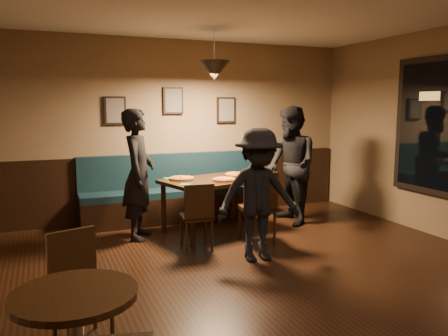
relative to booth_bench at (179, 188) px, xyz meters
name	(u,v)px	position (x,y,z in m)	size (l,w,h in m)	color
floor	(281,302)	(0.00, -3.20, -0.50)	(7.00, 7.00, 0.00)	black
wall_back	(173,129)	(0.00, 0.30, 0.90)	(6.00, 6.00, 0.00)	#8C704F
wainscot	(174,185)	(0.00, 0.27, 0.00)	(5.88, 0.06, 1.00)	black
booth_bench	(179,188)	(0.00, 0.00, 0.00)	(3.00, 0.60, 1.00)	#0F232D
picture_left	(115,110)	(-0.90, 0.27, 1.20)	(0.32, 0.04, 0.42)	black
picture_center	(173,101)	(0.00, 0.27, 1.35)	(0.32, 0.04, 0.42)	black
picture_right	(226,110)	(0.90, 0.27, 1.20)	(0.32, 0.04, 0.42)	black
pendant_lamp	(214,70)	(0.29, -0.79, 1.75)	(0.44, 0.44, 0.25)	black
dining_table	(215,205)	(0.29, -0.79, -0.13)	(1.40, 0.90, 0.75)	black
chair_near_left	(196,215)	(-0.20, -1.43, -0.08)	(0.37, 0.37, 0.84)	black
chair_near_right	(257,206)	(0.61, -1.48, -0.03)	(0.42, 0.42, 0.94)	black
diner_left	(139,174)	(-0.78, -0.73, 0.37)	(0.63, 0.42, 1.74)	black
diner_right	(291,166)	(1.49, -0.85, 0.39)	(0.86, 0.67, 1.77)	black
diner_front	(258,195)	(0.31, -2.11, 0.26)	(0.99, 0.57, 1.53)	black
pizza_a	(182,178)	(-0.16, -0.66, 0.27)	(0.34, 0.34, 0.04)	orange
pizza_b	(224,179)	(0.36, -0.96, 0.27)	(0.32, 0.32, 0.04)	orange
pizza_c	(237,174)	(0.69, -0.64, 0.27)	(0.35, 0.35, 0.04)	orange
soda_glass	(266,174)	(0.93, -1.09, 0.32)	(0.07, 0.07, 0.15)	black
tabasco_bottle	(247,174)	(0.76, -0.84, 0.30)	(0.03, 0.03, 0.11)	#9C0515
napkin_a	(169,178)	(-0.30, -0.50, 0.25)	(0.15, 0.15, 0.01)	#1C6922
napkin_b	(185,184)	(-0.23, -1.06, 0.25)	(0.14, 0.14, 0.01)	#20793D
cutlery_set	(224,183)	(0.29, -1.13, 0.25)	(0.02, 0.20, 0.00)	silver
cafe_chair_far	(82,289)	(-1.73, -3.25, -0.08)	(0.37, 0.37, 0.84)	black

